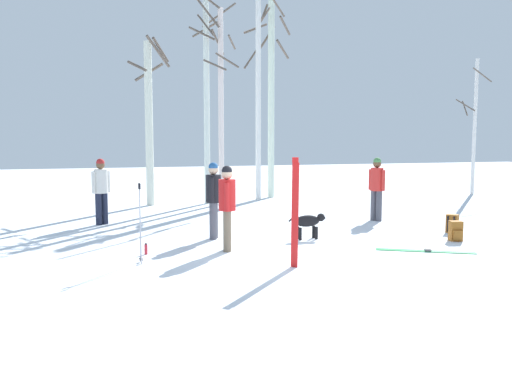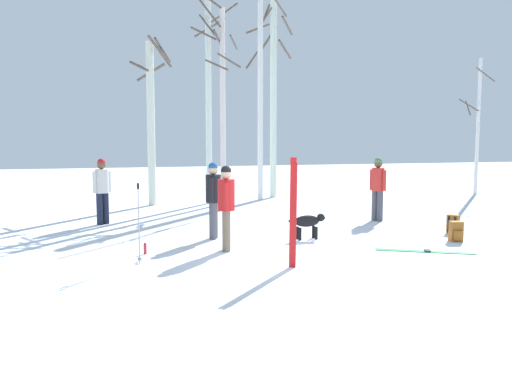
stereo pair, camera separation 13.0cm
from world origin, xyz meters
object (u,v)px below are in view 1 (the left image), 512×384
birch_tree_2 (207,79)px  birch_tree_6 (474,125)px  ski_pair_lying_1 (425,251)px  backpack_0 (456,231)px  birch_tree_4 (259,94)px  dog (309,222)px  person_3 (213,195)px  person_2 (101,187)px  birch_tree_3 (221,101)px  birch_tree_5 (271,85)px  birch_tree_1 (149,119)px  ski_pair_planted_0 (295,213)px  backpack_1 (452,224)px  ski_poles_0 (140,221)px  water_bottle_0 (146,249)px  person_0 (377,185)px  person_1 (227,202)px

birch_tree_2 → birch_tree_6: (10.52, 0.09, -1.47)m
ski_pair_lying_1 → birch_tree_2: birch_tree_2 is taller
backpack_0 → birch_tree_4: size_ratio=0.06×
dog → ski_pair_lying_1: dog is taller
ski_pair_lying_1 → birch_tree_4: size_ratio=0.25×
person_3 → person_2: bearing=132.2°
birch_tree_3 → birch_tree_5: birch_tree_5 is taller
birch_tree_3 → birch_tree_6: bearing=2.1°
backpack_0 → birch_tree_1: 10.28m
ski_pair_planted_0 → backpack_1: bearing=25.0°
ski_poles_0 → water_bottle_0: (0.14, 0.71, -0.67)m
person_0 → backpack_0: (0.33, -3.03, -0.77)m
dog → backpack_1: size_ratio=2.04×
birch_tree_1 → birch_tree_6: 12.42m
ski_poles_0 → birch_tree_3: (3.15, 7.92, 2.65)m
person_1 → birch_tree_3: size_ratio=0.25×
person_2 → birch_tree_5: bearing=38.3°
ski_poles_0 → water_bottle_0: ski_poles_0 is taller
backpack_1 → dog: bearing=177.4°
ski_pair_planted_0 → water_bottle_0: ski_pair_planted_0 is taller
person_3 → ski_pair_planted_0: (0.86, -3.00, -0.02)m
person_1 → birch_tree_5: 10.02m
backpack_1 → birch_tree_4: (-2.66, 7.62, 3.53)m
person_2 → birch_tree_6: 14.53m
water_bottle_0 → birch_tree_6: bearing=30.0°
ski_pair_planted_0 → birch_tree_4: bearing=77.9°
person_3 → birch_tree_2: bearing=80.9°
birch_tree_2 → dog: bearing=-81.4°
person_0 → ski_pair_lying_1: size_ratio=0.96×
ski_pair_lying_1 → backpack_1: bearing=43.1°
person_3 → birch_tree_5: 8.87m
person_1 → ski_pair_planted_0: size_ratio=0.89×
ski_poles_0 → birch_tree_2: (2.73, 8.19, 3.38)m
backpack_0 → backpack_1: size_ratio=1.00×
birch_tree_4 → birch_tree_3: bearing=-150.3°
birch_tree_4 → birch_tree_6: (8.55, -0.52, -1.05)m
birch_tree_3 → birch_tree_5: size_ratio=0.85×
birch_tree_1 → backpack_0: bearing=-53.1°
birch_tree_4 → ski_pair_lying_1: bearing=-84.8°
backpack_1 → person_1: bearing=-174.3°
person_0 → birch_tree_3: size_ratio=0.25×
birch_tree_2 → water_bottle_0: bearing=-109.1°
person_1 → backpack_1: person_1 is taller
ski_pair_planted_0 → water_bottle_0: 3.13m
birch_tree_3 → ski_poles_0: bearing=-111.7°
person_0 → backpack_1: size_ratio=3.90×
ski_pair_planted_0 → ski_poles_0: 2.80m
backpack_1 → birch_tree_4: size_ratio=0.06×
ski_poles_0 → backpack_1: size_ratio=3.31×
ski_poles_0 → birch_tree_2: birch_tree_2 is taller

